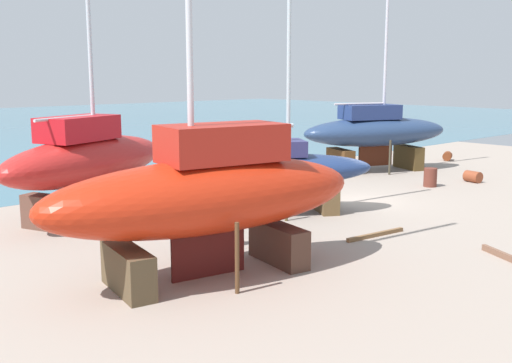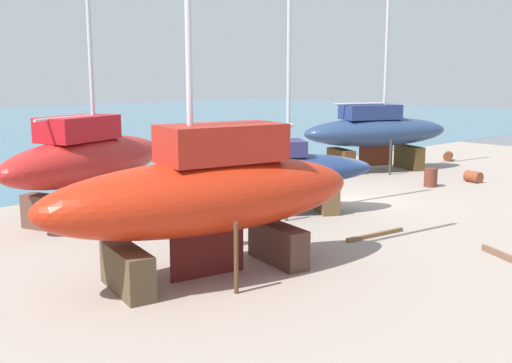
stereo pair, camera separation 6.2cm
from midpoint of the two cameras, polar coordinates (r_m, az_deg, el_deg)
The scene contains 11 objects.
ground_plane at distance 25.57m, azimuth 15.46°, elevation -3.03°, with size 52.01×52.01×0.00m, color gray.
sailboat_large_starboard at distance 24.66m, azimuth 2.11°, elevation 1.10°, with size 8.08×6.32×11.97m.
sailboat_mid_port at distance 24.69m, azimuth -15.54°, elevation 1.95°, with size 9.09×5.70×12.80m.
sailboat_far_slipway at distance 36.26m, azimuth 11.28°, elevation 4.61°, with size 9.65×6.09×13.96m.
sailboat_small_center at distance 16.78m, azimuth -4.40°, elevation -1.13°, with size 9.85×4.61×15.49m.
worker at distance 19.87m, azimuth -3.50°, elevation -3.79°, with size 0.43×0.50×1.69m.
barrel_tar_black at distance 31.94m, azimuth 16.17°, elevation 0.37°, with size 0.66×0.66×0.95m, color brown.
barrel_rust_near at distance 29.61m, azimuth 3.63°, elevation 0.00°, with size 0.56×0.56×0.94m, color #1F3230.
barrel_rust_far at distance 42.08m, azimuth 17.67°, elevation 2.29°, with size 0.58×0.58×0.75m, color brown.
barrel_tipped_center at distance 33.96m, azimuth 19.82°, elevation 0.43°, with size 0.59×0.59×0.85m, color brown.
timber_long_aft at distance 21.77m, azimuth 11.24°, elevation -4.94°, with size 2.69×0.14×0.14m, color brown.
Camera 2 is at (-21.18, -16.46, 5.63)m, focal length 42.51 mm.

